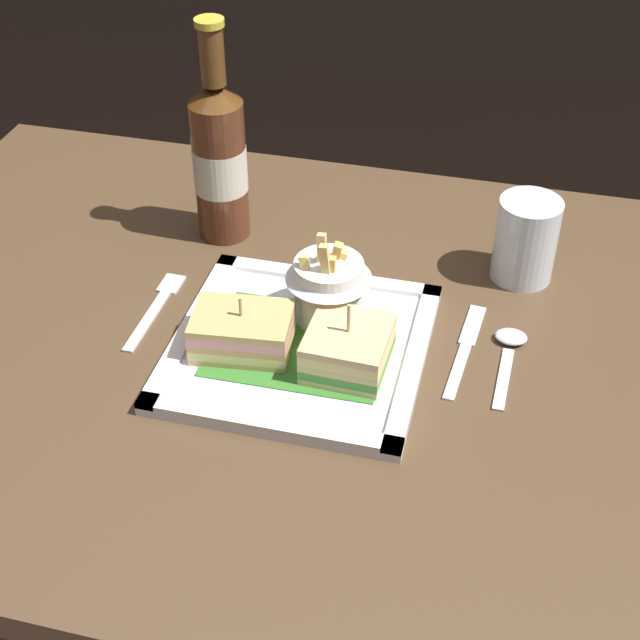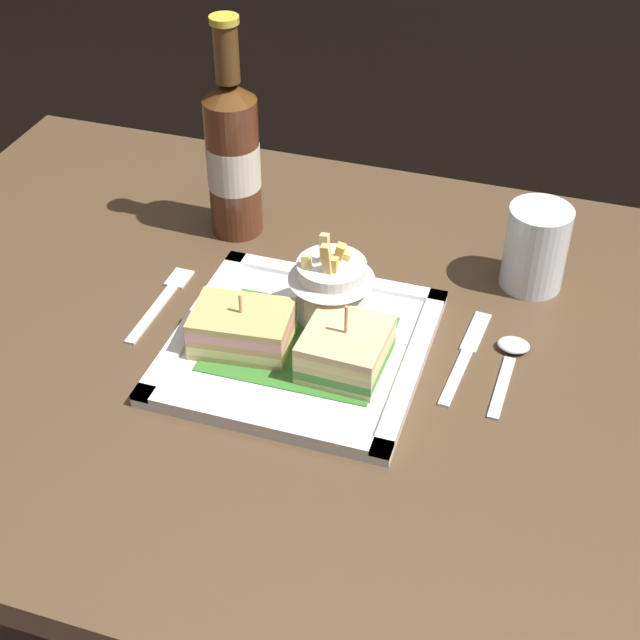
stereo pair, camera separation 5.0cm
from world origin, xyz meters
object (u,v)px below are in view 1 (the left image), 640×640
sandwich_half_left (242,332)px  water_glass (525,245)px  fork (157,306)px  knife (466,346)px  fries_cup (329,280)px  spoon (509,347)px  beer_bottle (219,158)px  dining_table (338,425)px  square_plate (300,347)px  sandwich_half_right (348,349)px

sandwich_half_left → water_glass: bearing=38.5°
fork → knife: bearing=2.4°
fries_cup → spoon: bearing=0.6°
sandwich_half_left → beer_bottle: bearing=113.4°
dining_table → water_glass: water_glass is taller
dining_table → water_glass: size_ratio=11.68×
spoon → square_plate: bearing=-165.5°
square_plate → fries_cup: (0.02, 0.05, 0.05)m
water_glass → knife: 0.16m
fries_cup → fork: size_ratio=0.75×
fries_cup → fork: (-0.20, -0.02, -0.06)m
dining_table → knife: 0.18m
beer_bottle → knife: size_ratio=1.71×
dining_table → spoon: bearing=11.4°
fries_cup → knife: bearing=-1.3°
dining_table → fries_cup: 0.19m
square_plate → knife: bearing=16.5°
square_plate → dining_table: bearing=27.3°
knife → beer_bottle: bearing=154.9°
square_plate → sandwich_half_right: sandwich_half_right is taller
square_plate → fork: size_ratio=1.85×
sandwich_half_left → knife: size_ratio=0.68×
sandwich_half_right → spoon: 0.18m
sandwich_half_right → water_glass: (0.16, 0.22, 0.01)m
fork → knife: size_ratio=0.89×
knife → spoon: (0.05, 0.01, 0.00)m
square_plate → spoon: square_plate is taller
sandwich_half_left → beer_bottle: (-0.10, 0.22, 0.07)m
square_plate → knife: size_ratio=1.65×
sandwich_half_left → beer_bottle: size_ratio=0.40×
square_plate → sandwich_half_right: size_ratio=2.94×
fork → spoon: bearing=2.9°
beer_bottle → water_glass: size_ratio=2.71×
square_plate → sandwich_half_right: bearing=-19.5°
fries_cup → sandwich_half_right: bearing=-62.6°
water_glass → fries_cup: bearing=-144.1°
fries_cup → beer_bottle: beer_bottle is taller
dining_table → spoon: 0.22m
sandwich_half_left → knife: (0.23, 0.07, -0.03)m
sandwich_half_left → sandwich_half_right: (0.11, 0.00, 0.00)m
fork → sandwich_half_right: bearing=-13.4°
beer_bottle → knife: beer_bottle is taller
fork → spoon: 0.40m
sandwich_half_right → fork: sandwich_half_right is taller
sandwich_half_left → water_glass: (0.28, 0.22, 0.01)m
sandwich_half_left → dining_table: bearing=22.8°
beer_bottle → fork: bearing=-98.8°
water_glass → fork: 0.43m
dining_table → square_plate: size_ratio=4.47×
dining_table → sandwich_half_right: 0.16m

